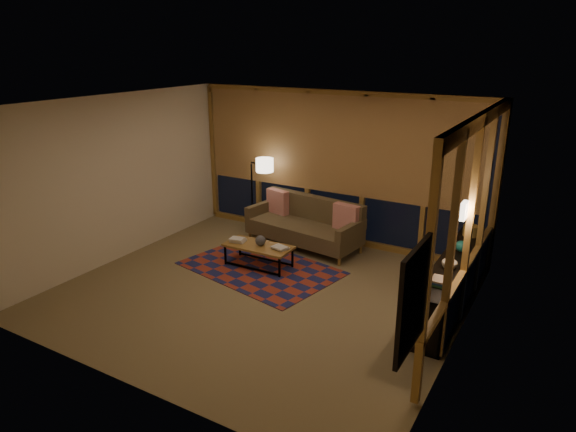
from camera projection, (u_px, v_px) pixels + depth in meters
The scene contains 21 objects.
floor at pixel (261, 292), 7.48m from camera, with size 5.50×5.00×0.01m, color #7D6E4D.
ceiling at pixel (258, 104), 6.62m from camera, with size 5.50×5.00×0.01m, color white.
walls at pixel (260, 204), 7.05m from camera, with size 5.51×5.01×2.70m.
window_wall_back at pixel (335, 168), 9.04m from camera, with size 5.30×0.16×2.60m, color #A27B3D, non-canonical shape.
window_wall_right at pixel (470, 224), 6.26m from camera, with size 0.16×3.70×2.60m, color #A27B3D, non-canonical shape.
wall_art at pixel (412, 299), 4.21m from camera, with size 0.06×0.74×0.94m, color #D34223, non-canonical shape.
wall_sconce at pixel (464, 211), 6.11m from camera, with size 0.12×0.18×0.22m, color beige, non-canonical shape.
sofa at pixel (304, 224), 9.05m from camera, with size 2.05×0.83×0.84m, color brown, non-canonical shape.
pillow_left at pixel (278, 201), 9.55m from camera, with size 0.46×0.15×0.46m, color red, non-canonical shape.
pillow_right at pixel (346, 217), 8.69m from camera, with size 0.46×0.15×0.46m, color red, non-canonical shape.
area_rug at pixel (260, 268), 8.25m from camera, with size 2.40×1.60×0.01m, color maroon.
coffee_table at pixel (259, 256), 8.28m from camera, with size 1.10×0.51×0.37m, color #A27B3D, non-canonical shape.
book_stack_a at pixel (238, 240), 8.35m from camera, with size 0.22×0.17×0.06m, color silver, non-canonical shape.
book_stack_b at pixel (280, 248), 8.06m from camera, with size 0.24×0.19×0.05m, color silver, non-canonical shape.
ceramic_pot at pixel (260, 240), 8.19m from camera, with size 0.17×0.17×0.17m, color black.
floor_lamp at pixel (252, 194), 9.71m from camera, with size 0.49×0.32×1.47m, color black, non-canonical shape.
bookshelf at pixel (453, 282), 7.00m from camera, with size 0.40×2.82×0.70m, color black, non-canonical shape.
basket at pixel (470, 231), 7.66m from camera, with size 0.22×0.22×0.16m, color olive.
teal_bowl at pixel (461, 246), 7.08m from camera, with size 0.16×0.16×0.16m, color #196C62.
vase at pixel (450, 261), 6.53m from camera, with size 0.20×0.20×0.20m, color beige.
shelf_book_stack at pixel (439, 281), 6.14m from camera, with size 0.15×0.21×0.06m, color silver, non-canonical shape.
Camera 1 is at (3.72, -5.62, 3.45)m, focal length 32.00 mm.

